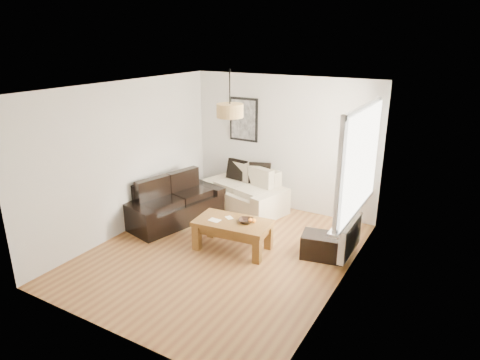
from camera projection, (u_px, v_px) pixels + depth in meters
The scene contains 21 objects.
floor at pixel (221, 253), 6.73m from camera, with size 4.50×4.50×0.00m, color brown.
ceiling at pixel (219, 87), 5.89m from camera, with size 3.80×4.50×0.00m, color white, non-canonical shape.
wall_back at pixel (283, 144), 8.15m from camera, with size 3.80×0.04×2.60m, color silver, non-canonical shape.
wall_front at pixel (106, 233), 4.47m from camera, with size 3.80×0.04×2.60m, color silver, non-canonical shape.
wall_left at pixel (126, 158), 7.21m from camera, with size 0.04×4.50×2.60m, color silver, non-canonical shape.
wall_right at pixel (345, 199), 5.41m from camera, with size 0.04×4.50×2.60m, color silver, non-canonical shape.
window_bay at pixel (360, 161), 5.99m from camera, with size 0.14×1.90×1.60m, color white, non-canonical shape.
radiator at pixel (350, 237), 6.40m from camera, with size 0.10×0.90×0.52m, color white.
poster at pixel (244, 119), 8.40m from camera, with size 0.62×0.04×0.87m, color black, non-canonical shape.
pendant_shade at pixel (230, 111), 6.25m from camera, with size 0.40×0.40×0.20m, color tan.
loveseat_cream at pixel (245, 189), 8.33m from camera, with size 1.63×0.89×0.81m, color beige, non-canonical shape.
sofa_leather at pixel (174, 200), 7.80m from camera, with size 1.82×0.88×0.79m, color black, non-canonical shape.
coffee_table at pixel (233, 235), 6.78m from camera, with size 1.20×0.65×0.49m, color brown, non-canonical shape.
ottoman at pixel (323, 246), 6.54m from camera, with size 0.66×0.42×0.38m, color black.
cushion_left at pixel (237, 169), 8.53m from camera, with size 0.41×0.13×0.41m, color black.
cushion_right at pixel (260, 173), 8.28m from camera, with size 0.42×0.13×0.42m, color black.
fruit_bowl at pixel (246, 221), 6.64m from camera, with size 0.24×0.24×0.06m, color black.
orange_a at pixel (250, 221), 6.62m from camera, with size 0.06×0.06×0.06m, color orange.
orange_b at pixel (254, 221), 6.62m from camera, with size 0.07×0.07×0.07m, color orange.
orange_c at pixel (251, 220), 6.64m from camera, with size 0.07×0.07×0.07m, color orange.
papers at pixel (215, 220), 6.73m from camera, with size 0.18×0.13×0.01m, color white.
Camera 1 is at (3.25, -5.04, 3.29)m, focal length 31.55 mm.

